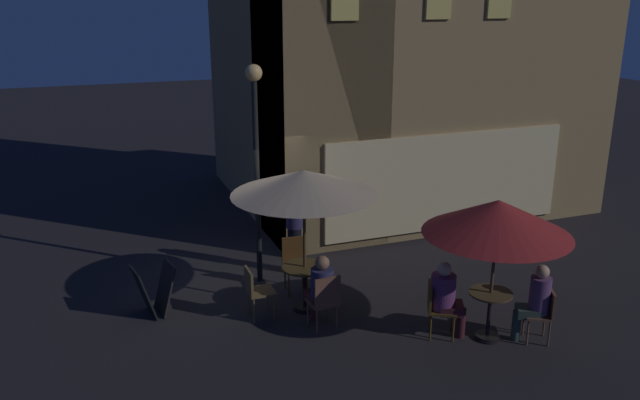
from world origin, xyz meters
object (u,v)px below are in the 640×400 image
at_px(cafe_table_0, 305,278).
at_px(patio_umbrella_0, 304,183).
at_px(cafe_chair_0, 294,260).
at_px(cafe_table_1, 490,307).
at_px(cafe_chair_1, 256,288).
at_px(cafe_chair_3, 544,310).
at_px(street_lamp_near_corner, 256,141).
at_px(patron_seated_0, 321,286).
at_px(cafe_chair_2, 325,298).
at_px(menu_sandwich_board, 154,290).
at_px(cafe_chair_4, 436,305).
at_px(patron_seated_1, 536,299).
at_px(patio_umbrella_1, 498,218).
at_px(patron_seated_2, 446,295).
at_px(patron_standing_3, 294,227).

height_order(cafe_table_0, patio_umbrella_0, patio_umbrella_0).
distance_m(cafe_table_0, cafe_chair_0, 0.78).
relative_size(cafe_table_1, cafe_chair_1, 0.90).
height_order(patio_umbrella_0, cafe_chair_3, patio_umbrella_0).
bearing_deg(street_lamp_near_corner, patio_umbrella_0, -73.65).
height_order(cafe_table_1, patron_seated_0, patron_seated_0).
bearing_deg(cafe_chair_3, cafe_chair_2, -0.45).
relative_size(menu_sandwich_board, cafe_table_0, 1.08).
distance_m(menu_sandwich_board, cafe_table_1, 5.40).
distance_m(menu_sandwich_board, cafe_table_0, 2.49).
relative_size(street_lamp_near_corner, cafe_chair_1, 4.58).
bearing_deg(cafe_table_1, cafe_chair_3, -26.28).
distance_m(cafe_chair_4, patron_seated_1, 1.48).
distance_m(cafe_chair_0, cafe_chair_3, 4.26).
bearing_deg(cafe_chair_0, cafe_table_1, 45.48).
relative_size(menu_sandwich_board, patio_umbrella_1, 0.38).
xyz_separation_m(street_lamp_near_corner, patron_seated_2, (2.13, -3.00, -1.95)).
distance_m(patio_umbrella_0, cafe_chair_4, 2.80).
relative_size(cafe_chair_4, patron_seated_2, 0.70).
distance_m(cafe_chair_2, patron_seated_0, 0.21).
xyz_separation_m(street_lamp_near_corner, patron_standing_3, (0.74, 0.15, -1.76)).
xyz_separation_m(cafe_chair_4, patron_seated_0, (-1.55, 0.93, 0.17)).
height_order(cafe_table_0, patio_umbrella_1, patio_umbrella_1).
bearing_deg(menu_sandwich_board, patron_seated_2, -40.20).
distance_m(cafe_chair_0, patron_seated_0, 1.41).
bearing_deg(cafe_chair_4, patron_seated_1, 0.31).
relative_size(cafe_chair_2, patron_seated_0, 0.77).
distance_m(cafe_chair_0, patron_standing_3, 0.86).
xyz_separation_m(patio_umbrella_0, patron_seated_2, (1.72, -1.62, -1.52)).
bearing_deg(patio_umbrella_1, cafe_chair_0, 129.63).
xyz_separation_m(patio_umbrella_0, cafe_chair_3, (3.04, -2.28, -1.71)).
relative_size(cafe_chair_1, cafe_chair_2, 0.92).
relative_size(cafe_table_0, patio_umbrella_0, 0.32).
xyz_separation_m(cafe_chair_4, patron_seated_2, (0.12, -0.06, 0.18)).
height_order(patio_umbrella_1, patron_seated_2, patio_umbrella_1).
bearing_deg(patron_seated_0, patron_standing_3, -11.94).
height_order(menu_sandwich_board, cafe_chair_1, cafe_chair_1).
relative_size(cafe_chair_0, patron_seated_1, 0.78).
height_order(street_lamp_near_corner, cafe_chair_0, street_lamp_near_corner).
xyz_separation_m(street_lamp_near_corner, cafe_chair_1, (-0.45, -1.38, -2.13)).
bearing_deg(patron_seated_2, cafe_chair_2, -179.89).
height_order(street_lamp_near_corner, cafe_chair_3, street_lamp_near_corner).
distance_m(menu_sandwich_board, patio_umbrella_0, 3.07).
xyz_separation_m(cafe_table_0, cafe_chair_3, (3.04, -2.28, -0.06)).
height_order(cafe_chair_2, patron_standing_3, patron_standing_3).
bearing_deg(cafe_chair_4, menu_sandwich_board, 177.17).
bearing_deg(patron_seated_0, patio_umbrella_0, -0.00).
xyz_separation_m(cafe_chair_2, patron_seated_2, (1.66, -0.84, 0.16)).
bearing_deg(cafe_chair_1, cafe_chair_2, -40.66).
height_order(cafe_table_1, cafe_chair_1, cafe_chair_1).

